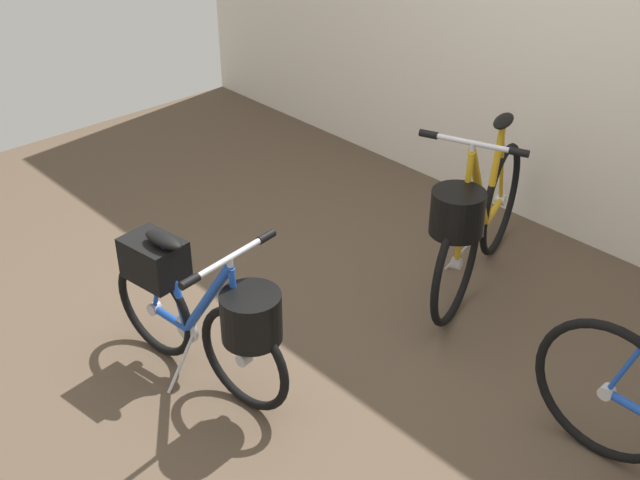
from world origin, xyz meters
name	(u,v)px	position (x,y,z in m)	size (l,w,h in m)	color
ground_plane	(309,354)	(0.00, 0.00, 0.00)	(6.59, 6.59, 0.00)	brown
folding_bike_foreground	(202,308)	(-0.18, -0.48, 0.42)	(1.10, 0.53, 0.78)	black
display_bike_left	(475,220)	(0.19, 1.00, 0.45)	(0.62, 1.35, 0.99)	black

